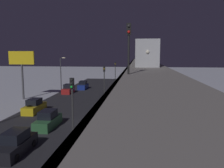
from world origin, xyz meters
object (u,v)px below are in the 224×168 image
object	(u,v)px
traffic_light_near	(72,103)
traffic_light_mid	(104,79)
sedan_yellow	(34,107)
sedan_green	(48,120)
rail_signal	(129,40)
commercial_billboard	(22,63)
subway_train	(142,53)
sedan_red	(68,89)
traffic_light_far	(115,71)
sedan_black	(16,144)
sedan_blue	(83,86)

from	to	relation	value
traffic_light_near	traffic_light_mid	distance (m)	18.60
sedan_yellow	sedan_green	xyz separation A→B (m)	(-4.60, 6.28, -0.00)
rail_signal	commercial_billboard	bearing A→B (deg)	-46.18
subway_train	traffic_light_near	size ratio (longest dim) A/B	11.57
rail_signal	sedan_red	size ratio (longest dim) A/B	0.97
subway_train	traffic_light_near	distance (m)	46.41
subway_train	traffic_light_mid	distance (m)	28.26
rail_signal	sedan_yellow	world-z (taller)	rail_signal
traffic_light_far	commercial_billboard	distance (m)	22.74
sedan_yellow	sedan_black	bearing A→B (deg)	109.10
sedan_yellow	traffic_light_far	xyz separation A→B (m)	(-9.30, -25.09, 3.40)
subway_train	sedan_green	size ratio (longest dim) A/B	15.67
sedan_green	traffic_light_far	size ratio (longest dim) A/B	0.74
sedan_black	sedan_green	world-z (taller)	same
sedan_blue	traffic_light_near	xyz separation A→B (m)	(-7.50, 34.35, 3.40)
sedan_black	rail_signal	bearing A→B (deg)	4.76
traffic_light_near	traffic_light_far	distance (m)	37.21
subway_train	commercial_billboard	distance (m)	33.40
subway_train	traffic_light_mid	xyz separation A→B (m)	(6.65, 27.12, -4.38)
traffic_light_near	traffic_light_far	world-z (taller)	same
sedan_red	traffic_light_near	size ratio (longest dim) A/B	0.64
rail_signal	sedan_red	world-z (taller)	rail_signal
sedan_red	sedan_green	bearing A→B (deg)	101.59
sedan_red	subway_train	bearing A→B (deg)	-132.45
rail_signal	sedan_black	xyz separation A→B (m)	(9.49, 0.79, -8.74)
sedan_black	traffic_light_mid	xyz separation A→B (m)	(-4.70, -19.77, 3.41)
sedan_green	commercial_billboard	bearing A→B (deg)	125.94
rail_signal	sedan_green	xyz separation A→B (m)	(9.49, -6.22, -8.72)
traffic_light_mid	sedan_green	bearing A→B (deg)	69.78
subway_train	sedan_yellow	xyz separation A→B (m)	(15.95, 33.60, -7.78)
sedan_green	sedan_red	bearing A→B (deg)	101.59
traffic_light_mid	commercial_billboard	distance (m)	15.97
sedan_black	sedan_red	world-z (taller)	same
subway_train	traffic_light_far	bearing A→B (deg)	51.98
sedan_green	sedan_blue	bearing A→B (deg)	95.61
sedan_red	commercial_billboard	world-z (taller)	commercial_billboard
rail_signal	sedan_black	size ratio (longest dim) A/B	0.84
commercial_billboard	sedan_yellow	bearing A→B (deg)	125.72
rail_signal	sedan_yellow	xyz separation A→B (m)	(14.09, -12.49, -8.72)
rail_signal	sedan_black	world-z (taller)	rail_signal
traffic_light_mid	commercial_billboard	xyz separation A→B (m)	(15.59, -2.26, 2.63)
rail_signal	traffic_light_near	distance (m)	7.17
commercial_billboard	traffic_light_mid	bearing A→B (deg)	171.75
subway_train	commercial_billboard	xyz separation A→B (m)	(22.24, 24.85, -1.75)
sedan_red	traffic_light_far	distance (m)	13.34
sedan_red	sedan_blue	distance (m)	6.33
rail_signal	sedan_green	bearing A→B (deg)	-33.23
traffic_light_near	commercial_billboard	distance (m)	26.18
sedan_green	commercial_billboard	distance (m)	19.51
sedan_red	sedan_green	xyz separation A→B (m)	(-4.60, 22.43, -0.00)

